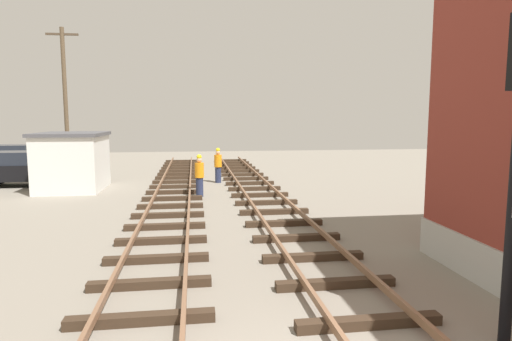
% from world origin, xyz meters
% --- Properties ---
extents(control_hut, '(3.00, 3.80, 2.76)m').
position_xyz_m(control_hut, '(-7.41, 17.04, 1.39)').
color(control_hut, silver).
rests_on(control_hut, ground).
extents(parked_car_black, '(4.20, 2.04, 1.76)m').
position_xyz_m(parked_car_black, '(-10.43, 18.61, 0.90)').
color(parked_car_black, black).
rests_on(parked_car_black, ground).
extents(parked_car_green, '(4.20, 2.04, 1.76)m').
position_xyz_m(parked_car_green, '(-13.04, 24.37, 0.90)').
color(parked_car_green, '#1E6B38').
rests_on(parked_car_green, ground).
extents(utility_pole_far, '(1.80, 0.24, 8.64)m').
position_xyz_m(utility_pole_far, '(-9.05, 22.40, 4.52)').
color(utility_pole_far, brown).
rests_on(utility_pole_far, ground).
extents(track_worker_foreground, '(0.40, 0.40, 1.87)m').
position_xyz_m(track_worker_foreground, '(-1.39, 14.30, 0.93)').
color(track_worker_foreground, '#262D4C').
rests_on(track_worker_foreground, ground).
extents(track_worker_distant, '(0.40, 0.40, 1.87)m').
position_xyz_m(track_worker_distant, '(-0.36, 18.30, 0.93)').
color(track_worker_distant, '#262D4C').
rests_on(track_worker_distant, ground).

